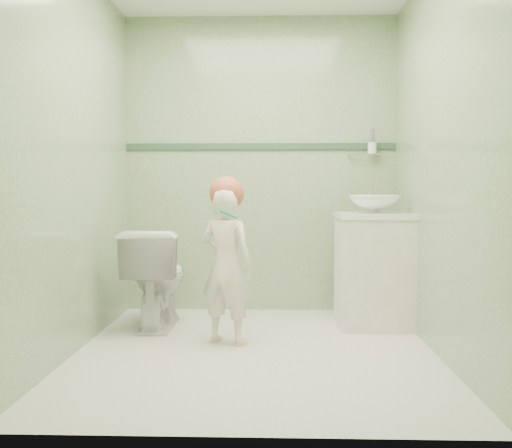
{
  "coord_description": "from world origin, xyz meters",
  "views": [
    {
      "loc": [
        0.12,
        -3.54,
        1.0
      ],
      "look_at": [
        0.0,
        0.15,
        0.78
      ],
      "focal_mm": 40.92,
      "sensor_mm": 36.0,
      "label": 1
    }
  ],
  "objects": [
    {
      "name": "ground",
      "position": [
        0.0,
        0.0,
        0.0
      ],
      "size": [
        2.5,
        2.5,
        0.0
      ],
      "primitive_type": "plane",
      "color": "silver",
      "rests_on": "ground"
    },
    {
      "name": "room_shell",
      "position": [
        0.0,
        0.0,
        1.2
      ],
      "size": [
        2.5,
        2.54,
        2.4
      ],
      "color": "gray",
      "rests_on": "ground"
    },
    {
      "name": "trim_stripe",
      "position": [
        0.0,
        1.24,
        1.35
      ],
      "size": [
        2.2,
        0.02,
        0.05
      ],
      "primitive_type": "cube",
      "color": "#2E4E36",
      "rests_on": "room_shell"
    },
    {
      "name": "vanity",
      "position": [
        0.84,
        0.7,
        0.4
      ],
      "size": [
        0.52,
        0.5,
        0.8
      ],
      "primitive_type": "cube",
      "color": "silver",
      "rests_on": "ground"
    },
    {
      "name": "counter",
      "position": [
        0.84,
        0.7,
        0.81
      ],
      "size": [
        0.54,
        0.52,
        0.04
      ],
      "primitive_type": "cube",
      "color": "white",
      "rests_on": "vanity"
    },
    {
      "name": "basin",
      "position": [
        0.84,
        0.7,
        0.89
      ],
      "size": [
        0.37,
        0.37,
        0.13
      ],
      "primitive_type": "imported",
      "color": "white",
      "rests_on": "counter"
    },
    {
      "name": "faucet",
      "position": [
        0.84,
        0.89,
        0.97
      ],
      "size": [
        0.03,
        0.13,
        0.18
      ],
      "color": "silver",
      "rests_on": "counter"
    },
    {
      "name": "cup_holder",
      "position": [
        0.89,
        1.18,
        1.33
      ],
      "size": [
        0.26,
        0.07,
        0.21
      ],
      "color": "silver",
      "rests_on": "room_shell"
    },
    {
      "name": "toilet",
      "position": [
        -0.74,
        0.63,
        0.36
      ],
      "size": [
        0.4,
        0.7,
        0.72
      ],
      "primitive_type": "imported",
      "rotation": [
        0.0,
        0.0,
        3.14
      ],
      "color": "white",
      "rests_on": "ground"
    },
    {
      "name": "toddler",
      "position": [
        -0.19,
        0.19,
        0.5
      ],
      "size": [
        0.43,
        0.37,
        1.01
      ],
      "primitive_type": "imported",
      "rotation": [
        0.0,
        0.0,
        2.74
      ],
      "color": "silver",
      "rests_on": "ground"
    },
    {
      "name": "hair_cap",
      "position": [
        -0.19,
        0.22,
        0.97
      ],
      "size": [
        0.22,
        0.22,
        0.22
      ],
      "primitive_type": "sphere",
      "color": "#B55539",
      "rests_on": "toddler"
    },
    {
      "name": "teal_toothbrush",
      "position": [
        -0.17,
        0.05,
        0.85
      ],
      "size": [
        0.11,
        0.14,
        0.08
      ],
      "color": "#198E72",
      "rests_on": "toddler"
    }
  ]
}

